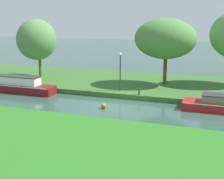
% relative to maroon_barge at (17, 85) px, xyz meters
% --- Properties ---
extents(ground_plane, '(120.00, 120.00, 0.00)m').
position_rel_maroon_barge_xyz_m(ground_plane, '(9.28, -1.20, -0.57)').
color(ground_plane, '#305246').
extents(riverbank_far, '(72.00, 10.00, 0.40)m').
position_rel_maroon_barge_xyz_m(riverbank_far, '(9.28, 5.80, -0.37)').
color(riverbank_far, '#37672B').
rests_on(riverbank_far, ground_plane).
extents(riverbank_near, '(72.00, 10.00, 0.40)m').
position_rel_maroon_barge_xyz_m(riverbank_near, '(9.28, -10.20, -0.37)').
color(riverbank_near, '#2B7221').
rests_on(riverbank_near, ground_plane).
extents(maroon_barge, '(6.95, 1.43, 1.41)m').
position_rel_maroon_barge_xyz_m(maroon_barge, '(0.00, 0.00, 0.00)').
color(maroon_barge, maroon).
rests_on(maroon_barge, ground_plane).
extents(willow_tree_left, '(3.85, 3.83, 5.64)m').
position_rel_maroon_barge_xyz_m(willow_tree_left, '(-0.93, 4.79, 3.49)').
color(willow_tree_left, brown).
rests_on(willow_tree_left, riverbank_far).
extents(willow_tree_centre, '(5.34, 4.28, 5.78)m').
position_rel_maroon_barge_xyz_m(willow_tree_centre, '(11.52, 5.34, 3.86)').
color(willow_tree_centre, brown).
rests_on(willow_tree_centre, riverbank_far).
extents(lamp_post, '(0.24, 0.24, 3.10)m').
position_rel_maroon_barge_xyz_m(lamp_post, '(8.64, 1.82, 1.76)').
color(lamp_post, '#333338').
rests_on(lamp_post, riverbank_far).
extents(mooring_post_far, '(0.14, 0.14, 0.51)m').
position_rel_maroon_barge_xyz_m(mooring_post_far, '(10.43, 1.14, 0.08)').
color(mooring_post_far, '#4A3C21').
rests_on(mooring_post_far, riverbank_far).
extents(channel_buoy, '(0.37, 0.37, 0.37)m').
position_rel_maroon_barge_xyz_m(channel_buoy, '(8.73, -2.11, -0.39)').
color(channel_buoy, '#E55919').
rests_on(channel_buoy, ground_plane).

